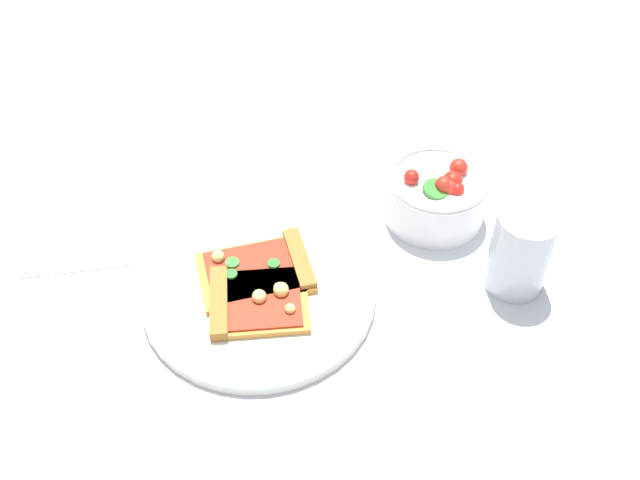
% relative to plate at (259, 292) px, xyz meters
% --- Properties ---
extents(ground_plane, '(2.40, 2.40, 0.00)m').
position_rel_plate_xyz_m(ground_plane, '(-0.02, 0.03, -0.01)').
color(ground_plane, silver).
rests_on(ground_plane, ground).
extents(plate, '(0.28, 0.28, 0.01)m').
position_rel_plate_xyz_m(plate, '(0.00, 0.00, 0.00)').
color(plate, silver).
rests_on(plate, ground_plane).
extents(pizza_slice_near, '(0.12, 0.13, 0.02)m').
position_rel_plate_xyz_m(pizza_slice_near, '(0.02, -0.01, 0.01)').
color(pizza_slice_near, gold).
rests_on(pizza_slice_near, plate).
extents(pizza_slice_far, '(0.10, 0.14, 0.02)m').
position_rel_plate_xyz_m(pizza_slice_far, '(-0.02, 0.01, 0.01)').
color(pizza_slice_far, gold).
rests_on(pizza_slice_far, plate).
extents(salad_bowl, '(0.13, 0.13, 0.08)m').
position_rel_plate_xyz_m(salad_bowl, '(-0.06, 0.26, 0.03)').
color(salad_bowl, white).
rests_on(salad_bowl, ground_plane).
extents(soda_glass, '(0.07, 0.07, 0.11)m').
position_rel_plate_xyz_m(soda_glass, '(0.08, 0.30, 0.04)').
color(soda_glass, silver).
rests_on(soda_glass, ground_plane).
extents(paper_napkin, '(0.14, 0.16, 0.00)m').
position_rel_plate_xyz_m(paper_napkin, '(-0.17, -0.20, -0.01)').
color(paper_napkin, white).
rests_on(paper_napkin, ground_plane).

